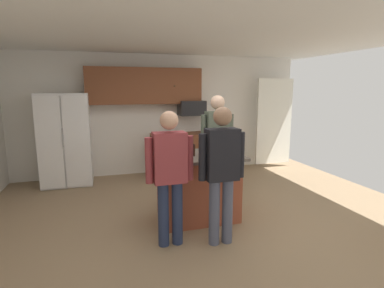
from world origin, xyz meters
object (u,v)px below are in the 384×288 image
object	(u,v)px
person_guest_left	(217,140)
mug_ceramic_white	(215,150)
mug_blue_stoneware	(209,153)
tumbler_amber	(193,150)
person_elder_center	(170,170)
glass_dark_ale	(201,152)
refrigerator	(66,140)
kitchen_island	(198,186)
person_guest_right	(222,167)
glass_short_whisky	(214,150)
microwave_over_range	(192,108)
glass_stout_tall	(170,147)

from	to	relation	value
person_guest_left	mug_ceramic_white	size ratio (longest dim) A/B	13.13
mug_blue_stoneware	tumbler_amber	bearing A→B (deg)	166.48
person_elder_center	tumbler_amber	bearing A→B (deg)	2.80
mug_blue_stoneware	glass_dark_ale	size ratio (longest dim) A/B	0.79
refrigerator	kitchen_island	world-z (taller)	refrigerator
refrigerator	mug_ceramic_white	bearing A→B (deg)	-44.59
kitchen_island	person_guest_right	world-z (taller)	person_guest_right
refrigerator	glass_dark_ale	xyz separation A→B (m)	(1.97, -2.48, 0.14)
refrigerator	glass_short_whisky	distance (m)	3.21
refrigerator	kitchen_island	xyz separation A→B (m)	(1.99, -2.28, -0.41)
mug_blue_stoneware	mug_ceramic_white	size ratio (longest dim) A/B	0.95
glass_short_whisky	person_elder_center	bearing A→B (deg)	-142.80
kitchen_island	person_guest_left	world-z (taller)	person_guest_left
refrigerator	person_guest_right	xyz separation A→B (m)	(2.03, -3.06, 0.07)
kitchen_island	glass_dark_ale	xyz separation A→B (m)	(-0.02, -0.20, 0.55)
person_guest_right	tumbler_amber	xyz separation A→B (m)	(-0.14, 0.72, 0.07)
person_elder_center	mug_blue_stoneware	distance (m)	0.86
glass_short_whisky	person_guest_left	bearing A→B (deg)	65.84
microwave_over_range	person_elder_center	bearing A→B (deg)	-110.96
kitchen_island	mug_blue_stoneware	distance (m)	0.54
person_guest_right	mug_ceramic_white	xyz separation A→B (m)	(0.23, 0.83, 0.03)
refrigerator	mug_ceramic_white	distance (m)	3.17
microwave_over_range	person_elder_center	world-z (taller)	person_elder_center
glass_stout_tall	tumbler_amber	world-z (taller)	tumbler_amber
microwave_over_range	glass_short_whisky	bearing A→B (deg)	-99.06
refrigerator	person_guest_left	xyz separation A→B (m)	(2.52, -1.63, 0.13)
mug_blue_stoneware	glass_dark_ale	xyz separation A→B (m)	(-0.15, -0.10, 0.04)
tumbler_amber	person_elder_center	bearing A→B (deg)	-127.85
glass_dark_ale	person_elder_center	bearing A→B (deg)	-140.64
person_elder_center	glass_short_whisky	size ratio (longest dim) A/B	11.32
glass_stout_tall	microwave_over_range	bearing A→B (deg)	65.84
kitchen_island	glass_dark_ale	distance (m)	0.59
glass_stout_tall	glass_short_whisky	world-z (taller)	glass_stout_tall
microwave_over_range	tumbler_amber	bearing A→B (deg)	-106.13
refrigerator	microwave_over_range	bearing A→B (deg)	2.60
glass_dark_ale	tumbler_amber	xyz separation A→B (m)	(-0.08, 0.15, 0.00)
mug_blue_stoneware	person_elder_center	bearing A→B (deg)	-141.87
microwave_over_range	person_elder_center	distance (m)	3.29
person_elder_center	refrigerator	bearing A→B (deg)	66.88
microwave_over_range	glass_short_whisky	world-z (taller)	microwave_over_range
person_guest_left	kitchen_island	bearing A→B (deg)	-0.00
glass_dark_ale	tumbler_amber	distance (m)	0.17
person_guest_left	tumbler_amber	world-z (taller)	person_guest_left
person_guest_right	microwave_over_range	bearing A→B (deg)	-13.47
person_guest_left	glass_dark_ale	distance (m)	1.02
refrigerator	person_guest_left	distance (m)	3.01
microwave_over_range	person_guest_left	size ratio (longest dim) A/B	0.32
glass_short_whisky	glass_dark_ale	world-z (taller)	glass_dark_ale
person_guest_right	glass_stout_tall	xyz separation A→B (m)	(-0.39, 1.04, 0.06)
person_elder_center	person_guest_right	distance (m)	0.61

